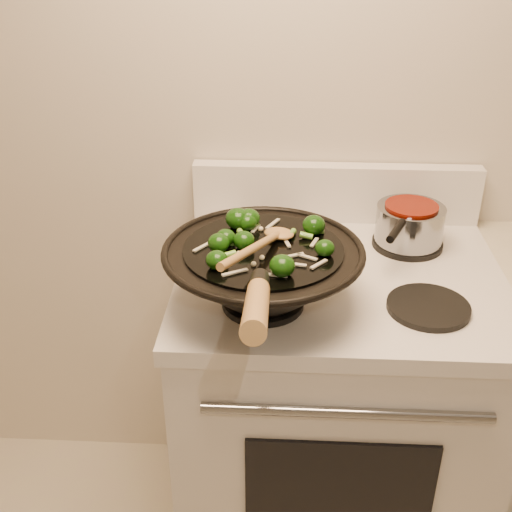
{
  "coord_description": "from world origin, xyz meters",
  "views": [
    {
      "loc": [
        -0.27,
        -0.17,
        1.69
      ],
      "look_at": [
        -0.34,
        1.03,
        1.04
      ],
      "focal_mm": 45.0,
      "sensor_mm": 36.0,
      "label": 1
    }
  ],
  "objects": [
    {
      "name": "stirfry",
      "position": [
        -0.34,
        1.04,
        1.08
      ],
      "size": [
        0.29,
        0.27,
        0.05
      ],
      "color": "#103608",
      "rests_on": "wok"
    },
    {
      "name": "saucepan",
      "position": [
        0.04,
        1.32,
        0.98
      ],
      "size": [
        0.17,
        0.26,
        0.1
      ],
      "color": "gray",
      "rests_on": "stove"
    },
    {
      "name": "stove",
      "position": [
        -0.14,
        1.17,
        0.47
      ],
      "size": [
        0.78,
        0.67,
        1.08
      ],
      "color": "white",
      "rests_on": "ground"
    },
    {
      "name": "wok",
      "position": [
        -0.32,
        1.01,
        1.01
      ],
      "size": [
        0.43,
        0.71,
        0.28
      ],
      "color": "black",
      "rests_on": "stove"
    },
    {
      "name": "wooden_spoon",
      "position": [
        -0.32,
        1.0,
        1.09
      ],
      "size": [
        0.15,
        0.3,
        0.08
      ],
      "color": "#A1763F",
      "rests_on": "wok"
    }
  ]
}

